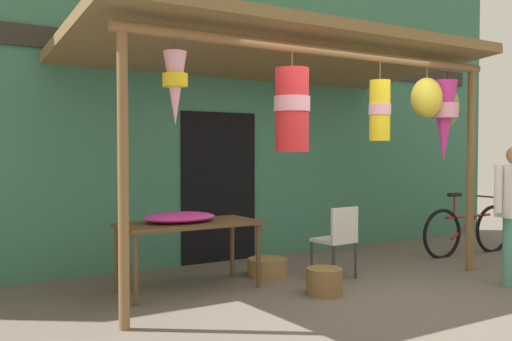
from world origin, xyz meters
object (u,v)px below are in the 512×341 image
at_px(display_table, 189,229).
at_px(folding_chair, 338,236).
at_px(wicker_basket_by_table, 267,267).
at_px(parked_bicycle, 468,230).
at_px(wicker_basket_spare, 324,281).
at_px(flower_heap_on_table, 182,217).

bearing_deg(display_table, folding_chair, -13.85).
bearing_deg(display_table, wicker_basket_by_table, 7.08).
bearing_deg(parked_bicycle, wicker_basket_spare, -167.60).
bearing_deg(wicker_basket_spare, display_table, 141.15).
height_order(display_table, parked_bicycle, parked_bicycle).
distance_m(flower_heap_on_table, folding_chair, 1.84).
bearing_deg(folding_chair, wicker_basket_by_table, 138.20).
xyz_separation_m(display_table, folding_chair, (1.70, -0.42, -0.15)).
height_order(flower_heap_on_table, parked_bicycle, parked_bicycle).
bearing_deg(wicker_basket_by_table, parked_bicycle, -5.98).
bearing_deg(parked_bicycle, folding_chair, -175.20).
bearing_deg(wicker_basket_spare, flower_heap_on_table, 141.66).
distance_m(folding_chair, wicker_basket_by_table, 0.92).
xyz_separation_m(wicker_basket_by_table, wicker_basket_spare, (0.04, -1.03, 0.03)).
bearing_deg(flower_heap_on_table, parked_bicycle, -3.13).
bearing_deg(wicker_basket_by_table, display_table, -172.92).
relative_size(display_table, wicker_basket_spare, 3.98).
relative_size(folding_chair, wicker_basket_spare, 2.27).
xyz_separation_m(flower_heap_on_table, wicker_basket_spare, (1.18, -0.93, -0.64)).
bearing_deg(parked_bicycle, wicker_basket_by_table, 174.02).
distance_m(flower_heap_on_table, parked_bicycle, 4.38).
height_order(flower_heap_on_table, folding_chair, folding_chair).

